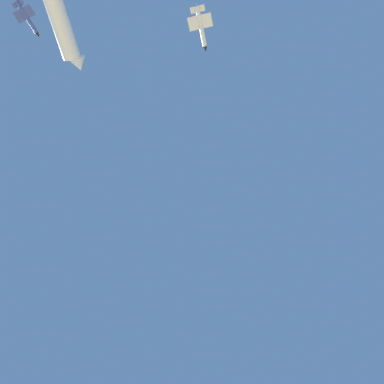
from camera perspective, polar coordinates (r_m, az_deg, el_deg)
chase_jet_lead at (r=186.39m, az=-22.69°, el=22.15°), size 11.76×13.73×4.00m
chase_jet_right_wing at (r=144.51m, az=1.31°, el=22.68°), size 13.53×12.04×4.00m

